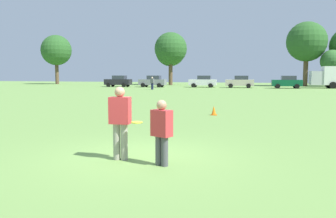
# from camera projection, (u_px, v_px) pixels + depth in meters

# --- Properties ---
(ground_plane) EXTENTS (153.46, 153.46, 0.00)m
(ground_plane) POSITION_uv_depth(u_px,v_px,m) (138.00, 157.00, 9.01)
(ground_plane) COLOR #6B9347
(player_thrower) EXTENTS (0.52, 0.33, 1.80)m
(player_thrower) POSITION_uv_depth(u_px,v_px,m) (120.00, 119.00, 8.63)
(player_thrower) COLOR gray
(player_thrower) RESTS_ON ground
(player_defender) EXTENTS (0.54, 0.44, 1.52)m
(player_defender) POSITION_uv_depth(u_px,v_px,m) (162.00, 129.00, 8.10)
(player_defender) COLOR #4C4C51
(player_defender) RESTS_ON ground
(frisbee) EXTENTS (0.27, 0.27, 0.03)m
(frisbee) POSITION_uv_depth(u_px,v_px,m) (137.00, 122.00, 8.36)
(frisbee) COLOR yellow
(traffic_cone) EXTENTS (0.32, 0.32, 0.48)m
(traffic_cone) POSITION_uv_depth(u_px,v_px,m) (214.00, 111.00, 18.10)
(traffic_cone) COLOR #D8590C
(traffic_cone) RESTS_ON ground
(parked_car_near_left) EXTENTS (4.29, 2.40, 1.82)m
(parked_car_near_left) POSITION_uv_depth(u_px,v_px,m) (118.00, 81.00, 57.04)
(parked_car_near_left) COLOR black
(parked_car_near_left) RESTS_ON ground
(parked_car_mid_left) EXTENTS (4.29, 2.40, 1.82)m
(parked_car_mid_left) POSITION_uv_depth(u_px,v_px,m) (153.00, 81.00, 55.81)
(parked_car_mid_left) COLOR slate
(parked_car_mid_left) RESTS_ON ground
(parked_car_center) EXTENTS (4.29, 2.40, 1.82)m
(parked_car_center) POSITION_uv_depth(u_px,v_px,m) (203.00, 81.00, 54.92)
(parked_car_center) COLOR silver
(parked_car_center) RESTS_ON ground
(parked_car_mid_right) EXTENTS (4.29, 2.40, 1.82)m
(parked_car_mid_right) POSITION_uv_depth(u_px,v_px,m) (240.00, 82.00, 53.10)
(parked_car_mid_right) COLOR #B7AD99
(parked_car_mid_right) RESTS_ON ground
(parked_car_near_right) EXTENTS (4.29, 2.40, 1.82)m
(parked_car_near_right) POSITION_uv_depth(u_px,v_px,m) (287.00, 82.00, 51.00)
(parked_car_near_right) COLOR #0C4C2D
(parked_car_near_right) RESTS_ON ground
(bystander_sideline_watcher) EXTENTS (0.51, 0.36, 1.69)m
(bystander_sideline_watcher) POSITION_uv_depth(u_px,v_px,m) (152.00, 82.00, 47.02)
(bystander_sideline_watcher) COLOR #1E234C
(bystander_sideline_watcher) RESTS_ON ground
(tree_west_oak) EXTENTS (6.06, 6.06, 9.85)m
(tree_west_oak) POSITION_uv_depth(u_px,v_px,m) (56.00, 50.00, 71.00)
(tree_west_oak) COLOR brown
(tree_west_oak) RESTS_ON ground
(tree_west_maple) EXTENTS (5.65, 5.65, 9.17)m
(tree_west_maple) POSITION_uv_depth(u_px,v_px,m) (170.00, 52.00, 67.21)
(tree_west_maple) COLOR brown
(tree_west_maple) RESTS_ON ground
(tree_center_elm) EXTENTS (5.97, 5.97, 9.71)m
(tree_center_elm) POSITION_uv_depth(u_px,v_px,m) (171.00, 49.00, 65.03)
(tree_center_elm) COLOR brown
(tree_center_elm) RESTS_ON ground
(tree_east_birch) EXTENTS (6.59, 6.59, 10.71)m
(tree_east_birch) POSITION_uv_depth(u_px,v_px,m) (307.00, 42.00, 58.67)
(tree_east_birch) COLOR brown
(tree_east_birch) RESTS_ON ground
(tree_east_oak) EXTENTS (3.68, 3.68, 5.98)m
(tree_east_oak) POSITION_uv_depth(u_px,v_px,m) (332.00, 61.00, 57.14)
(tree_east_oak) COLOR brown
(tree_east_oak) RESTS_ON ground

